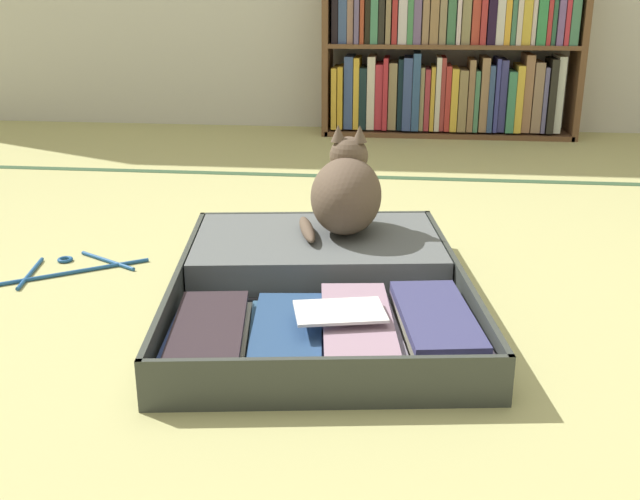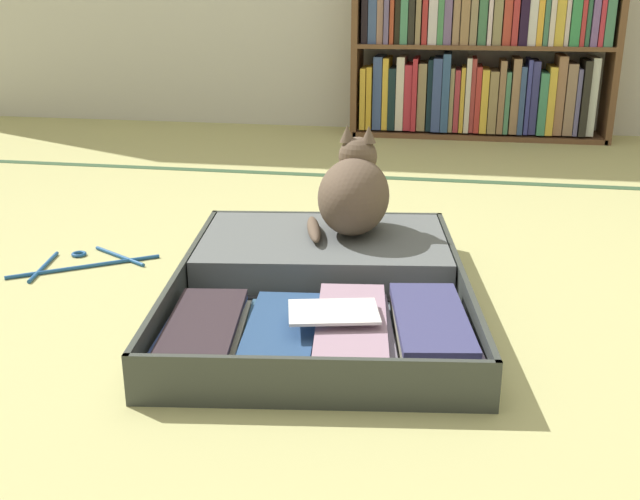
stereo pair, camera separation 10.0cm
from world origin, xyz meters
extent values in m
plane|color=tan|center=(0.00, 0.00, 0.00)|extent=(10.00, 10.00, 0.00)
cube|color=#335032|center=(0.00, 1.29, 0.00)|extent=(4.80, 0.05, 0.00)
cube|color=brown|center=(-0.37, 2.25, 0.44)|extent=(0.03, 0.26, 0.88)
cube|color=brown|center=(0.85, 2.25, 0.44)|extent=(0.03, 0.26, 0.88)
cube|color=brown|center=(0.24, 2.25, 0.01)|extent=(1.21, 0.26, 0.02)
cube|color=brown|center=(0.24, 2.25, 0.44)|extent=(1.18, 0.26, 0.02)
cube|color=gold|center=(-0.33, 2.24, 0.18)|extent=(0.03, 0.22, 0.30)
cube|color=gold|center=(-0.30, 2.24, 0.19)|extent=(0.03, 0.22, 0.30)
cube|color=#3C538A|center=(-0.26, 2.26, 0.21)|extent=(0.04, 0.22, 0.35)
cube|color=gold|center=(-0.22, 2.25, 0.21)|extent=(0.03, 0.22, 0.35)
cube|color=#15292D|center=(-0.18, 2.25, 0.18)|extent=(0.04, 0.22, 0.30)
cube|color=silver|center=(-0.14, 2.25, 0.21)|extent=(0.04, 0.22, 0.35)
cube|color=#C0303E|center=(-0.11, 2.26, 0.19)|extent=(0.04, 0.22, 0.32)
cube|color=#C12C37|center=(-0.07, 2.25, 0.21)|extent=(0.02, 0.22, 0.35)
cube|color=#95825A|center=(-0.04, 2.26, 0.20)|extent=(0.04, 0.22, 0.32)
cube|color=#132630|center=(0.00, 2.26, 0.21)|extent=(0.02, 0.22, 0.34)
cube|color=#394D89|center=(0.03, 2.24, 0.21)|extent=(0.04, 0.22, 0.35)
cube|color=#315384|center=(0.08, 2.24, 0.22)|extent=(0.04, 0.22, 0.37)
cube|color=#95865C|center=(0.11, 2.25, 0.19)|extent=(0.02, 0.22, 0.30)
cube|color=#AB343E|center=(0.13, 2.25, 0.18)|extent=(0.02, 0.22, 0.30)
cube|color=gold|center=(0.16, 2.24, 0.19)|extent=(0.02, 0.22, 0.31)
cube|color=beige|center=(0.18, 2.24, 0.21)|extent=(0.02, 0.22, 0.35)
cube|color=#B1413E|center=(0.21, 2.26, 0.21)|extent=(0.02, 0.22, 0.35)
cube|color=#BC342F|center=(0.23, 2.25, 0.19)|extent=(0.03, 0.22, 0.31)
cube|color=gold|center=(0.26, 2.24, 0.18)|extent=(0.03, 0.22, 0.30)
cube|color=#957E51|center=(0.30, 2.24, 0.18)|extent=(0.04, 0.22, 0.29)
cube|color=#926F4D|center=(0.34, 2.24, 0.21)|extent=(0.03, 0.22, 0.34)
cube|color=#47815E|center=(0.37, 2.24, 0.18)|extent=(0.02, 0.22, 0.29)
cube|color=#9E7855|center=(0.41, 2.25, 0.21)|extent=(0.04, 0.22, 0.35)
cube|color=#344E80|center=(0.44, 2.24, 0.19)|extent=(0.02, 0.22, 0.32)
cube|color=#393E93|center=(0.46, 2.25, 0.21)|extent=(0.02, 0.22, 0.35)
cube|color=#3E3F84|center=(0.49, 2.26, 0.21)|extent=(0.03, 0.22, 0.34)
cube|color=#418C64|center=(0.53, 2.24, 0.18)|extent=(0.04, 0.22, 0.29)
cube|color=yellow|center=(0.57, 2.24, 0.19)|extent=(0.03, 0.22, 0.32)
cube|color=#9F7252|center=(0.61, 2.25, 0.22)|extent=(0.04, 0.22, 0.37)
cube|color=#977A60|center=(0.66, 2.25, 0.20)|extent=(0.04, 0.22, 0.33)
cube|color=slate|center=(0.69, 2.25, 0.19)|extent=(0.02, 0.22, 0.31)
cube|color=#2B2922|center=(0.73, 2.24, 0.21)|extent=(0.03, 0.22, 0.35)
cube|color=silver|center=(0.76, 2.26, 0.21)|extent=(0.04, 0.22, 0.36)
cube|color=black|center=(-0.32, 2.25, 0.62)|extent=(0.03, 0.22, 0.34)
cube|color=#3C5384|center=(-0.29, 2.25, 0.61)|extent=(0.04, 0.22, 0.33)
cube|color=#9D735F|center=(-0.25, 2.25, 0.62)|extent=(0.03, 0.22, 0.34)
cube|color=slate|center=(-0.22, 2.24, 0.60)|extent=(0.02, 0.22, 0.30)
cube|color=#AD4429|center=(-0.19, 2.25, 0.64)|extent=(0.02, 0.22, 0.38)
cube|color=black|center=(-0.17, 2.25, 0.60)|extent=(0.03, 0.22, 0.31)
cube|color=#468864|center=(-0.14, 2.25, 0.60)|extent=(0.03, 0.22, 0.30)
cube|color=#28261F|center=(-0.10, 2.25, 0.61)|extent=(0.03, 0.22, 0.32)
cube|color=#8F7855|center=(-0.07, 2.24, 0.62)|extent=(0.02, 0.22, 0.34)
cube|color=#AF2B2C|center=(-0.04, 2.25, 0.59)|extent=(0.02, 0.22, 0.29)
cube|color=silver|center=(0.00, 2.24, 0.64)|extent=(0.04, 0.22, 0.38)
cube|color=#438452|center=(0.04, 2.24, 0.63)|extent=(0.03, 0.22, 0.37)
cube|color=slate|center=(0.07, 2.24, 0.59)|extent=(0.04, 0.22, 0.29)
cube|color=#A07D5B|center=(0.11, 2.25, 0.62)|extent=(0.03, 0.22, 0.35)
cube|color=#97734C|center=(0.15, 2.25, 0.63)|extent=(0.04, 0.22, 0.36)
cube|color=#937F5D|center=(0.19, 2.25, 0.63)|extent=(0.03, 0.22, 0.37)
cube|color=#417550|center=(0.23, 2.26, 0.62)|extent=(0.04, 0.22, 0.35)
cube|color=silver|center=(0.26, 2.25, 0.62)|extent=(0.02, 0.22, 0.34)
cube|color=#8E8359|center=(0.30, 2.26, 0.60)|extent=(0.04, 0.22, 0.31)
cube|color=#B93F30|center=(0.34, 2.26, 0.62)|extent=(0.04, 0.22, 0.34)
cube|color=#B02F31|center=(0.38, 2.25, 0.64)|extent=(0.03, 0.22, 0.38)
cube|color=black|center=(0.42, 2.25, 0.59)|extent=(0.04, 0.22, 0.29)
cube|color=silver|center=(0.46, 2.25, 0.59)|extent=(0.04, 0.22, 0.29)
cube|color=gold|center=(0.49, 2.25, 0.61)|extent=(0.03, 0.22, 0.32)
cube|color=#41755A|center=(0.52, 2.25, 0.60)|extent=(0.02, 0.22, 0.32)
cube|color=beige|center=(0.54, 2.24, 0.62)|extent=(0.02, 0.22, 0.34)
cube|color=gold|center=(0.58, 2.25, 0.62)|extent=(0.04, 0.22, 0.34)
cube|color=silver|center=(0.61, 2.26, 0.63)|extent=(0.02, 0.22, 0.36)
cube|color=#358B4F|center=(0.65, 2.25, 0.62)|extent=(0.04, 0.22, 0.35)
cube|color=#B73033|center=(0.68, 2.25, 0.63)|extent=(0.02, 0.22, 0.37)
cube|color=#357351|center=(0.70, 2.26, 0.62)|extent=(0.02, 0.22, 0.35)
cube|color=#755694|center=(0.73, 2.24, 0.62)|extent=(0.03, 0.22, 0.34)
cube|color=#C32F3E|center=(0.76, 2.24, 0.62)|extent=(0.02, 0.22, 0.34)
cube|color=#447C5E|center=(0.79, 2.24, 0.63)|extent=(0.04, 0.22, 0.37)
cube|color=#393E39|center=(-0.12, -0.21, 0.01)|extent=(0.70, 0.53, 0.01)
cube|color=#393E39|center=(-0.08, -0.43, 0.05)|extent=(0.64, 0.10, 0.10)
cube|color=#393E39|center=(-0.43, -0.26, 0.05)|extent=(0.08, 0.44, 0.10)
cube|color=#393E39|center=(0.20, -0.17, 0.05)|extent=(0.08, 0.44, 0.10)
cube|color=#485358|center=(-0.12, -0.21, 0.02)|extent=(0.68, 0.51, 0.01)
cube|color=#393E39|center=(-0.18, 0.23, 0.01)|extent=(0.70, 0.53, 0.01)
cube|color=#393E39|center=(-0.21, 0.44, 0.05)|extent=(0.64, 0.10, 0.10)
cube|color=#393E39|center=(-0.49, 0.18, 0.05)|extent=(0.08, 0.44, 0.10)
cube|color=#393E39|center=(0.14, 0.27, 0.05)|extent=(0.08, 0.44, 0.10)
cube|color=#485358|center=(-0.18, 0.23, 0.02)|extent=(0.68, 0.51, 0.01)
cylinder|color=black|center=(-0.15, 0.01, 0.02)|extent=(0.62, 0.10, 0.02)
cube|color=#AAA78F|center=(-0.33, -0.25, 0.03)|extent=(0.19, 0.35, 0.02)
cube|color=navy|center=(-0.35, -0.24, 0.05)|extent=(0.18, 0.34, 0.02)
cube|color=#2E2328|center=(-0.34, -0.25, 0.06)|extent=(0.19, 0.34, 0.01)
cube|color=#30526C|center=(-0.19, -0.23, 0.03)|extent=(0.20, 0.39, 0.02)
cube|color=navy|center=(-0.19, -0.22, 0.05)|extent=(0.18, 0.36, 0.02)
cube|color=#3C4171|center=(-0.05, -0.20, 0.03)|extent=(0.17, 0.34, 0.02)
cube|color=slate|center=(-0.04, -0.20, 0.05)|extent=(0.19, 0.34, 0.01)
cube|color=#A07E93|center=(-0.05, -0.20, 0.07)|extent=(0.19, 0.39, 0.02)
cube|color=silver|center=(0.11, -0.18, 0.03)|extent=(0.17, 0.37, 0.01)
cube|color=slate|center=(0.11, -0.19, 0.04)|extent=(0.19, 0.38, 0.02)
cube|color=gray|center=(0.12, -0.18, 0.06)|extent=(0.21, 0.38, 0.01)
cube|color=#3C3C6B|center=(0.11, -0.18, 0.08)|extent=(0.19, 0.35, 0.02)
cube|color=white|center=(-0.08, -0.21, 0.09)|extent=(0.20, 0.16, 0.01)
cube|color=#5A5F5F|center=(-0.18, 0.23, 0.06)|extent=(0.67, 0.50, 0.09)
torus|color=white|center=(-0.08, 0.22, 0.09)|extent=(0.12, 0.12, 0.01)
cylinder|color=black|center=(-0.38, 0.41, 0.05)|extent=(0.02, 0.02, 0.09)
cylinder|color=black|center=(-0.03, 0.46, 0.05)|extent=(0.02, 0.02, 0.09)
cube|color=yellow|center=(-0.21, -0.44, 0.02)|extent=(0.04, 0.01, 0.02)
cube|color=white|center=(-0.21, -0.44, 0.04)|extent=(0.03, 0.01, 0.03)
cube|color=green|center=(-0.06, -0.42, 0.05)|extent=(0.03, 0.01, 0.03)
ellipsoid|color=brown|center=(-0.11, 0.27, 0.19)|extent=(0.18, 0.27, 0.19)
ellipsoid|color=brown|center=(-0.11, 0.35, 0.15)|extent=(0.13, 0.10, 0.11)
sphere|color=brown|center=(-0.11, 0.33, 0.29)|extent=(0.10, 0.10, 0.10)
cone|color=brown|center=(-0.08, 0.33, 0.34)|extent=(0.04, 0.04, 0.04)
cone|color=brown|center=(-0.14, 0.33, 0.34)|extent=(0.04, 0.04, 0.04)
sphere|color=yellow|center=(-0.09, 0.38, 0.29)|extent=(0.02, 0.02, 0.02)
sphere|color=yellow|center=(-0.13, 0.38, 0.29)|extent=(0.02, 0.02, 0.02)
ellipsoid|color=brown|center=(-0.20, 0.23, 0.12)|extent=(0.08, 0.20, 0.03)
cylinder|color=#205491|center=(-0.80, 0.15, 0.01)|extent=(0.33, 0.23, 0.01)
cylinder|color=#205491|center=(-0.91, 0.13, 0.01)|extent=(0.05, 0.21, 0.01)
cylinder|color=#205491|center=(-0.75, 0.24, 0.01)|extent=(0.19, 0.12, 0.01)
torus|color=#205491|center=(-0.86, 0.23, 0.01)|extent=(0.06, 0.06, 0.01)
camera|label=1|loc=(0.04, -1.55, 0.69)|focal=41.77mm
camera|label=2|loc=(0.14, -1.54, 0.69)|focal=41.77mm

